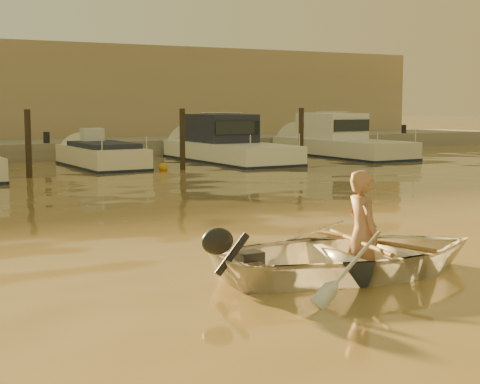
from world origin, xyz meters
TOP-DOWN VIEW (x-y plane):
  - ground_plane at (0.00, 0.00)m, footprint 160.00×160.00m
  - dinghy at (0.41, -0.70)m, footprint 3.97×3.07m
  - person at (0.51, -0.71)m, footprint 0.47×0.65m
  - outboard_motor at (-1.07, -0.50)m, footprint 0.94×0.51m
  - oar_port at (0.66, -0.73)m, footprint 0.22×2.10m
  - oar_starboard at (0.46, -0.70)m, footprint 0.69×2.02m
  - moored_boat_3 at (2.78, 16.00)m, footprint 1.85×5.42m
  - moored_boat_4 at (7.78, 16.00)m, footprint 2.43×7.44m
  - moored_boat_5 at (13.01, 16.00)m, footprint 2.30×7.71m
  - piling_2 at (-0.20, 13.80)m, footprint 0.18×0.18m
  - piling_3 at (4.80, 13.80)m, footprint 0.18×0.18m
  - piling_4 at (9.50, 13.80)m, footprint 0.18×0.18m
  - fender_c at (-1.15, 12.94)m, footprint 0.30×0.30m
  - fender_d at (4.11, 13.83)m, footprint 0.30×0.30m
  - fender_e at (7.27, 12.81)m, footprint 0.30×0.30m

SIDE VIEW (x-z plane):
  - ground_plane at x=0.00m, z-range 0.00..0.00m
  - fender_c at x=-1.15m, z-range -0.05..0.25m
  - fender_d at x=4.11m, z-range -0.05..0.25m
  - fender_e at x=7.27m, z-range -0.05..0.25m
  - moored_boat_3 at x=2.78m, z-range -0.25..0.70m
  - dinghy at x=0.41m, z-range -0.12..0.64m
  - outboard_motor at x=-1.07m, z-range -0.07..0.63m
  - oar_port at x=0.66m, z-range 0.35..0.49m
  - oar_starboard at x=0.46m, z-range 0.35..0.49m
  - person at x=0.51m, z-range -0.30..1.35m
  - moored_boat_4 at x=7.78m, z-range -0.25..1.50m
  - moored_boat_5 at x=13.01m, z-range -0.25..1.50m
  - piling_2 at x=-0.20m, z-range -0.20..2.00m
  - piling_3 at x=4.80m, z-range -0.20..2.00m
  - piling_4 at x=9.50m, z-range -0.20..2.00m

